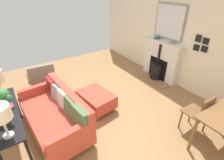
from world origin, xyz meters
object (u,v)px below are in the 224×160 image
sofa (56,114)px  dining_chair_near_fireplace (201,112)px  mantel_bowl_far (172,43)px  ottoman (96,99)px  mantel_bowl_near (157,38)px  armchair_accent (42,77)px  book_stack (5,108)px  table_lamp_far_end (0,114)px  fireplace (160,63)px  console_table (7,117)px

sofa → dining_chair_near_fireplace: dining_chair_near_fireplace is taller
mantel_bowl_far → ottoman: mantel_bowl_far is taller
mantel_bowl_near → sofa: mantel_bowl_near is taller
armchair_accent → sofa: bearing=86.4°
armchair_accent → mantel_bowl_far: bearing=157.1°
mantel_bowl_near → book_stack: (4.00, 0.57, -0.39)m
table_lamp_far_end → dining_chair_near_fireplace: table_lamp_far_end is taller
sofa → dining_chair_near_fireplace: bearing=144.3°
fireplace → armchair_accent: fireplace is taller
ottoman → dining_chair_near_fireplace: bearing=125.8°
mantel_bowl_near → mantel_bowl_far: size_ratio=1.13×
fireplace → table_lamp_far_end: table_lamp_far_end is taller
ottoman → dining_chair_near_fireplace: (-1.24, 1.72, 0.27)m
fireplace → mantel_bowl_far: bearing=95.9°
fireplace → dining_chair_near_fireplace: size_ratio=1.47×
ottoman → table_lamp_far_end: (1.70, 0.72, 0.90)m
mantel_bowl_far → book_stack: bearing=0.4°
ottoman → table_lamp_far_end: bearing=22.9°
ottoman → sofa: bearing=8.9°
mantel_bowl_far → fireplace: bearing=-84.1°
mantel_bowl_near → console_table: (4.01, 0.66, -0.51)m
sofa → ottoman: 0.96m
ottoman → table_lamp_far_end: 2.05m
console_table → book_stack: bearing=-91.0°
sofa → table_lamp_far_end: table_lamp_far_end is taller
armchair_accent → book_stack: (0.85, 1.36, 0.31)m
book_stack → dining_chair_near_fireplace: bearing=150.6°
armchair_accent → ottoman: bearing=123.3°
sofa → book_stack: size_ratio=6.29×
mantel_bowl_far → console_table: mantel_bowl_far is taller
mantel_bowl_near → book_stack: mantel_bowl_near is taller
armchair_accent → dining_chair_near_fireplace: 3.67m
ottoman → console_table: size_ratio=0.59×
mantel_bowl_near → table_lamp_far_end: size_ratio=0.33×
sofa → ottoman: sofa is taller
mantel_bowl_far → ottoman: bearing=-0.9°
console_table → table_lamp_far_end: size_ratio=3.10×
mantel_bowl_far → sofa: size_ratio=0.08×
mantel_bowl_far → sofa: 3.35m
dining_chair_near_fireplace → mantel_bowl_near: bearing=-115.6°
mantel_bowl_near → ottoman: mantel_bowl_near is taller
table_lamp_far_end → mantel_bowl_far: bearing=-170.3°
mantel_bowl_near → mantel_bowl_far: bearing=90.0°
mantel_bowl_near → sofa: (3.25, 0.66, -0.81)m
mantel_bowl_far → dining_chair_near_fireplace: (1.07, 1.68, -0.66)m
mantel_bowl_near → sofa: size_ratio=0.09×
ottoman → dining_chair_near_fireplace: size_ratio=1.06×
table_lamp_far_end → dining_chair_near_fireplace: 3.17m
fireplace → ottoman: fireplace is taller
fireplace → dining_chair_near_fireplace: fireplace is taller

